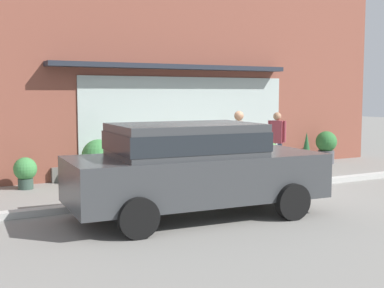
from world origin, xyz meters
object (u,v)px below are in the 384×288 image
at_px(potted_plant_window_right, 326,146).
at_px(potted_plant_doorstep, 222,158).
at_px(fire_hydrant, 272,162).
at_px(potted_plant_window_left, 25,171).
at_px(potted_plant_window_center, 99,159).
at_px(pedestrian_with_handbag, 239,141).
at_px(potted_plant_corner_tall, 306,150).
at_px(pedestrian_passerby, 277,137).
at_px(potted_plant_near_hydrant, 186,163).
at_px(parked_car_dark_gray, 193,164).

bearing_deg(potted_plant_window_right, potted_plant_doorstep, -179.28).
height_order(fire_hydrant, potted_plant_doorstep, fire_hydrant).
bearing_deg(potted_plant_window_left, potted_plant_window_right, -0.19).
height_order(potted_plant_doorstep, potted_plant_window_left, potted_plant_doorstep).
bearing_deg(potted_plant_window_center, pedestrian_with_handbag, -24.61).
bearing_deg(potted_plant_corner_tall, potted_plant_window_left, 178.21).
xyz_separation_m(fire_hydrant, potted_plant_window_right, (3.40, 1.79, 0.08)).
xyz_separation_m(potted_plant_doorstep, potted_plant_window_center, (-3.44, -0.02, 0.19)).
distance_m(pedestrian_passerby, potted_plant_near_hydrant, 2.59).
relative_size(fire_hydrant, pedestrian_with_handbag, 0.55).
bearing_deg(parked_car_dark_gray, potted_plant_corner_tall, 37.08).
xyz_separation_m(pedestrian_with_handbag, potted_plant_doorstep, (0.42, 1.40, -0.61)).
relative_size(fire_hydrant, potted_plant_near_hydrant, 1.19).
distance_m(parked_car_dark_gray, potted_plant_window_center, 3.98).
relative_size(pedestrian_with_handbag, potted_plant_near_hydrant, 2.17).
bearing_deg(potted_plant_doorstep, pedestrian_passerby, -29.37).
xyz_separation_m(fire_hydrant, potted_plant_near_hydrant, (-1.55, 1.50, -0.09)).
relative_size(potted_plant_doorstep, potted_plant_corner_tall, 0.72).
xyz_separation_m(potted_plant_window_right, potted_plant_doorstep, (-3.73, -0.05, -0.15)).
bearing_deg(potted_plant_window_center, potted_plant_near_hydrant, -5.82).
height_order(potted_plant_near_hydrant, potted_plant_corner_tall, potted_plant_corner_tall).
distance_m(potted_plant_window_left, potted_plant_corner_tall, 7.88).
height_order(potted_plant_window_right, potted_plant_near_hydrant, potted_plant_window_right).
xyz_separation_m(parked_car_dark_gray, potted_plant_doorstep, (3.07, 3.97, -0.53)).
xyz_separation_m(pedestrian_with_handbag, potted_plant_near_hydrant, (-0.80, 1.16, -0.62)).
distance_m(potted_plant_window_center, potted_plant_corner_tall, 6.21).
height_order(fire_hydrant, pedestrian_passerby, pedestrian_passerby).
xyz_separation_m(pedestrian_passerby, potted_plant_window_center, (-4.71, 0.69, -0.37)).
bearing_deg(parked_car_dark_gray, potted_plant_window_right, 34.59).
distance_m(potted_plant_doorstep, potted_plant_window_left, 5.10).
xyz_separation_m(pedestrian_passerby, potted_plant_near_hydrant, (-2.48, 0.47, -0.58)).
xyz_separation_m(potted_plant_near_hydrant, potted_plant_doorstep, (1.22, 0.25, 0.02)).
bearing_deg(pedestrian_with_handbag, potted_plant_near_hydrant, -111.39).
bearing_deg(potted_plant_corner_tall, potted_plant_window_right, 12.71).
xyz_separation_m(potted_plant_window_right, potted_plant_corner_tall, (-0.96, -0.22, -0.06)).
bearing_deg(potted_plant_doorstep, potted_plant_corner_tall, -3.51).
height_order(potted_plant_near_hydrant, potted_plant_window_center, potted_plant_window_center).
height_order(fire_hydrant, parked_car_dark_gray, parked_car_dark_gray).
xyz_separation_m(potted_plant_window_right, potted_plant_window_left, (-8.83, 0.03, -0.14)).
relative_size(pedestrian_with_handbag, potted_plant_corner_tall, 1.69).
bearing_deg(potted_plant_near_hydrant, pedestrian_passerby, -10.60).
relative_size(pedestrian_passerby, potted_plant_window_right, 1.65).
bearing_deg(potted_plant_corner_tall, potted_plant_doorstep, 176.49).
bearing_deg(potted_plant_window_center, fire_hydrant, -24.53).
xyz_separation_m(fire_hydrant, pedestrian_passerby, (0.93, 1.03, 0.49)).
bearing_deg(pedestrian_passerby, potted_plant_doorstep, -154.57).
height_order(pedestrian_passerby, potted_plant_corner_tall, pedestrian_passerby).
distance_m(potted_plant_near_hydrant, potted_plant_window_left, 3.90).
bearing_deg(potted_plant_window_right, potted_plant_window_center, -179.46).
height_order(potted_plant_window_right, potted_plant_window_center, potted_plant_window_center).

